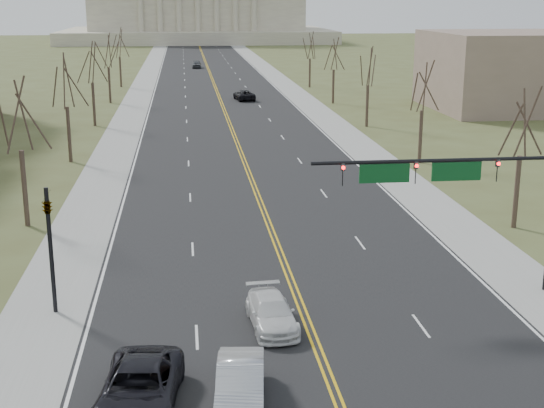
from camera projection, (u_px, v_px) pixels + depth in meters
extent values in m
cube|color=black|center=(214.00, 84.00, 129.15)|extent=(20.00, 380.00, 0.01)
cube|color=black|center=(328.00, 375.00, 29.46)|extent=(120.00, 14.00, 0.01)
cube|color=gray|center=(143.00, 85.00, 127.81)|extent=(4.00, 380.00, 0.03)
cube|color=gray|center=(284.00, 84.00, 130.49)|extent=(4.00, 380.00, 0.03)
cube|color=gold|center=(214.00, 84.00, 129.15)|extent=(0.42, 380.00, 0.01)
cube|color=silver|center=(156.00, 85.00, 128.05)|extent=(0.15, 380.00, 0.01)
cube|color=silver|center=(271.00, 84.00, 130.24)|extent=(0.15, 380.00, 0.01)
cube|color=beige|center=(197.00, 35.00, 262.82)|extent=(90.00, 60.00, 4.00)
cube|color=beige|center=(196.00, 5.00, 260.20)|extent=(70.00, 40.00, 16.00)
cylinder|color=black|center=(437.00, 160.00, 35.60)|extent=(12.00, 0.18, 0.18)
imported|color=black|center=(497.00, 170.00, 36.08)|extent=(0.35, 0.40, 1.10)
sphere|color=#FF0C0C|center=(499.00, 164.00, 35.84)|extent=(0.18, 0.18, 0.18)
imported|color=black|center=(415.00, 172.00, 35.63)|extent=(0.35, 0.40, 1.10)
sphere|color=#FF0C0C|center=(417.00, 166.00, 35.39)|extent=(0.18, 0.18, 0.18)
imported|color=black|center=(343.00, 174.00, 35.24)|extent=(0.35, 0.40, 1.10)
sphere|color=#FF0C0C|center=(343.00, 168.00, 35.00)|extent=(0.18, 0.18, 0.18)
cube|color=#0C4C1E|center=(456.00, 171.00, 35.85)|extent=(2.40, 0.12, 0.90)
cube|color=#0C4C1E|center=(384.00, 173.00, 35.46)|extent=(2.40, 0.12, 0.90)
cylinder|color=black|center=(51.00, 251.00, 34.58)|extent=(0.20, 0.20, 6.00)
imported|color=black|center=(47.00, 205.00, 34.01)|extent=(0.32, 0.36, 0.99)
cylinder|color=#33261E|center=(517.00, 192.00, 47.84)|extent=(0.32, 0.32, 4.68)
cylinder|color=#33261E|center=(25.00, 189.00, 48.17)|extent=(0.32, 0.32, 4.95)
cylinder|color=#33261E|center=(420.00, 137.00, 67.01)|extent=(0.32, 0.32, 4.68)
cylinder|color=#33261E|center=(69.00, 134.00, 67.34)|extent=(0.32, 0.32, 4.95)
cylinder|color=#33261E|center=(367.00, 106.00, 86.18)|extent=(0.32, 0.32, 4.68)
cylinder|color=#33261E|center=(94.00, 104.00, 86.51)|extent=(0.32, 0.32, 4.95)
cylinder|color=#33261E|center=(333.00, 87.00, 105.35)|extent=(0.32, 0.32, 4.68)
cylinder|color=#33261E|center=(110.00, 85.00, 105.68)|extent=(0.32, 0.32, 4.95)
cylinder|color=#33261E|center=(310.00, 73.00, 124.52)|extent=(0.32, 0.32, 4.68)
cylinder|color=#33261E|center=(121.00, 72.00, 124.85)|extent=(0.32, 0.32, 4.95)
cube|color=#7A6657|center=(528.00, 71.00, 99.72)|extent=(25.00, 20.00, 10.00)
imported|color=#B2B4BA|center=(240.00, 385.00, 27.05)|extent=(2.17, 4.99, 1.60)
imported|color=black|center=(139.00, 388.00, 26.78)|extent=(3.32, 6.13, 1.63)
imported|color=silver|center=(271.00, 312.00, 33.61)|extent=(2.22, 4.78, 1.35)
imported|color=black|center=(244.00, 95.00, 109.05)|extent=(3.13, 5.57, 1.47)
imported|color=#484C50|center=(196.00, 64.00, 159.59)|extent=(1.96, 4.71, 1.59)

